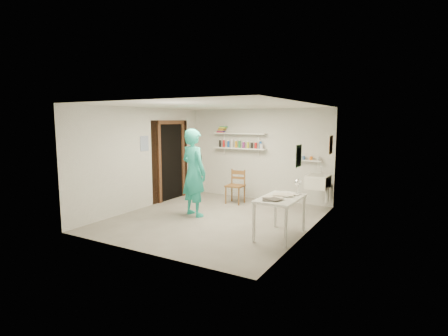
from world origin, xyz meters
The scene contains 27 objects.
floor centered at (0.00, 0.00, -0.01)m, with size 4.00×4.50×0.02m, color slate.
ceiling centered at (0.00, 0.00, 2.41)m, with size 4.00×4.50×0.02m, color silver.
wall_back centered at (0.00, 2.26, 1.20)m, with size 4.00×0.02×2.40m, color silver.
wall_front centered at (0.00, -2.26, 1.20)m, with size 4.00×0.02×2.40m, color silver.
wall_left centered at (-2.01, 0.00, 1.20)m, with size 0.02×4.50×2.40m, color silver.
wall_right centered at (2.01, 0.00, 1.20)m, with size 0.02×4.50×2.40m, color silver.
doorway_recess centered at (-1.99, 1.05, 1.00)m, with size 0.02×0.90×2.00m, color black.
corridor_box centered at (-2.70, 1.05, 1.05)m, with size 1.40×1.50×2.10m, color brown.
door_lintel centered at (-1.97, 1.05, 2.05)m, with size 0.06×1.05×0.10m, color brown.
door_jamb_near centered at (-1.97, 0.55, 1.00)m, with size 0.06×0.10×2.00m, color brown.
door_jamb_far centered at (-1.97, 1.55, 1.00)m, with size 0.06×0.10×2.00m, color brown.
shelf_lower centered at (-0.50, 2.13, 1.35)m, with size 1.50×0.22×0.03m, color white.
shelf_upper centered at (-0.50, 2.13, 1.75)m, with size 1.50×0.22×0.03m, color white.
ledge_shelf centered at (1.35, 2.17, 1.12)m, with size 0.70×0.14×0.03m, color white.
poster_left centered at (-1.99, 0.05, 1.55)m, with size 0.01×0.28×0.36m, color #334C7F.
poster_right_a centered at (1.99, 1.80, 1.55)m, with size 0.01×0.34×0.42m, color #995933.
poster_right_b centered at (1.99, -0.55, 1.50)m, with size 0.01×0.30×0.38m, color #3F724C.
belfast_sink centered at (1.75, 1.70, 0.70)m, with size 0.48×0.60×0.30m, color white.
man centered at (-0.53, 0.00, 0.96)m, with size 0.70×0.46×1.92m, color #22AE9A.
wall_clock centered at (-0.60, 0.21, 1.28)m, with size 0.34×0.34×0.04m, color beige.
wooden_chair centered at (-0.27, 1.46, 0.45)m, with size 0.42×0.40×0.90m, color brown.
work_table centered at (1.64, -0.43, 0.36)m, with size 0.65×1.09×0.73m, color silver.
desk_lamp centered at (1.82, 0.00, 0.95)m, with size 0.14×0.14×0.14m, color white.
spray_cans centered at (-0.50, 2.13, 1.45)m, with size 1.34×0.06×0.17m.
book_stack centered at (-1.05, 2.13, 1.85)m, with size 0.28×0.14×0.17m.
ledge_pots centered at (1.35, 2.17, 1.18)m, with size 0.48×0.07×0.09m.
papers centered at (1.64, -0.43, 0.74)m, with size 0.30×0.22×0.03m.
Camera 1 is at (3.78, -6.25, 2.08)m, focal length 28.00 mm.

